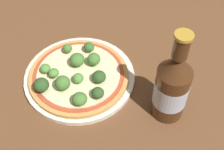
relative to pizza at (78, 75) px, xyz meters
name	(u,v)px	position (x,y,z in m)	size (l,w,h in m)	color
ground_plane	(79,80)	(0.00, 0.00, -0.02)	(3.00, 3.00, 0.00)	brown
plate	(79,77)	(0.00, 0.01, -0.01)	(0.26, 0.26, 0.01)	silver
pizza	(78,75)	(0.00, 0.00, 0.00)	(0.24, 0.24, 0.01)	tan
broccoli_floret_0	(41,85)	(-0.07, -0.06, 0.03)	(0.03, 0.03, 0.03)	#89A866
broccoli_floret_1	(99,77)	(0.05, -0.02, 0.02)	(0.03, 0.03, 0.03)	#89A866
broccoli_floret_2	(67,48)	(-0.04, 0.06, 0.02)	(0.02, 0.02, 0.03)	#89A866
broccoli_floret_3	(89,47)	(0.01, 0.08, 0.02)	(0.03, 0.03, 0.03)	#89A866
broccoli_floret_4	(78,78)	(0.01, -0.02, 0.02)	(0.02, 0.02, 0.02)	#89A866
broccoli_floret_5	(94,59)	(0.03, 0.03, 0.03)	(0.03, 0.03, 0.03)	#89A866
broccoli_floret_6	(80,99)	(0.02, -0.08, 0.02)	(0.03, 0.03, 0.03)	#89A866
broccoli_floret_7	(77,60)	(-0.01, 0.03, 0.03)	(0.04, 0.04, 0.03)	#89A866
broccoli_floret_8	(45,68)	(-0.07, -0.01, 0.02)	(0.02, 0.02, 0.02)	#89A866
broccoli_floret_9	(63,83)	(-0.02, -0.05, 0.03)	(0.03, 0.03, 0.04)	#89A866
broccoli_floret_10	(98,93)	(0.06, -0.06, 0.02)	(0.03, 0.03, 0.03)	#89A866
broccoli_floret_11	(54,73)	(-0.05, -0.02, 0.02)	(0.02, 0.02, 0.03)	#89A866
beer_bottle	(172,86)	(0.21, -0.06, 0.07)	(0.07, 0.07, 0.23)	#472814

